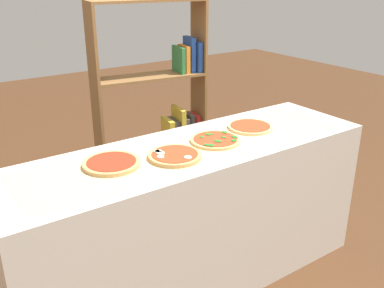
# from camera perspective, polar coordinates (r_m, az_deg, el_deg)

# --- Properties ---
(ground_plane) EXTENTS (12.00, 12.00, 0.00)m
(ground_plane) POSITION_cam_1_polar(r_m,az_deg,el_deg) (2.86, -0.00, -17.20)
(ground_plane) COLOR #4C2D19
(counter) EXTENTS (2.16, 0.63, 0.89)m
(counter) POSITION_cam_1_polar(r_m,az_deg,el_deg) (2.60, -0.00, -9.56)
(counter) COLOR beige
(counter) RESTS_ON ground_plane
(parchment_paper) EXTENTS (1.89, 0.47, 0.00)m
(parchment_paper) POSITION_cam_1_polar(r_m,az_deg,el_deg) (2.39, -0.00, -0.42)
(parchment_paper) COLOR tan
(parchment_paper) RESTS_ON counter
(pizza_plain_0) EXTENTS (0.29, 0.29, 0.02)m
(pizza_plain_0) POSITION_cam_1_polar(r_m,az_deg,el_deg) (2.21, -10.45, -2.49)
(pizza_plain_0) COLOR tan
(pizza_plain_0) RESTS_ON parchment_paper
(pizza_mozzarella_1) EXTENTS (0.28, 0.28, 0.03)m
(pizza_mozzarella_1) POSITION_cam_1_polar(r_m,az_deg,el_deg) (2.26, -2.28, -1.52)
(pizza_mozzarella_1) COLOR tan
(pizza_mozzarella_1) RESTS_ON parchment_paper
(pizza_spinach_2) EXTENTS (0.28, 0.28, 0.02)m
(pizza_spinach_2) POSITION_cam_1_polar(r_m,az_deg,el_deg) (2.47, 3.08, 0.53)
(pizza_spinach_2) COLOR #DBB26B
(pizza_spinach_2) RESTS_ON parchment_paper
(pizza_plain_3) EXTENTS (0.27, 0.27, 0.02)m
(pizza_plain_3) POSITION_cam_1_polar(r_m,az_deg,el_deg) (2.70, 7.60, 2.24)
(pizza_plain_3) COLOR #E5C17F
(pizza_plain_3) RESTS_ON parchment_paper
(bookshelf) EXTENTS (0.86, 0.36, 1.61)m
(bookshelf) POSITION_cam_1_polar(r_m,az_deg,el_deg) (3.34, -3.83, 3.92)
(bookshelf) COLOR brown
(bookshelf) RESTS_ON ground_plane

